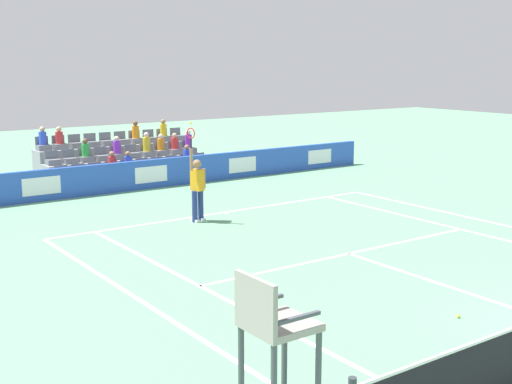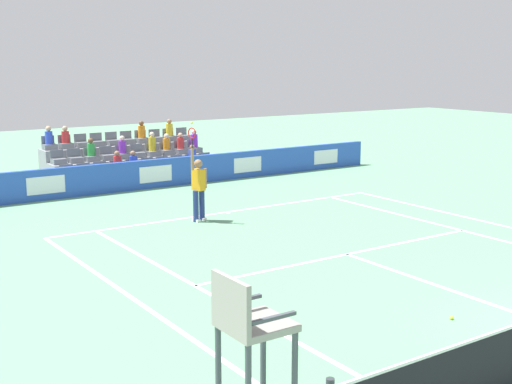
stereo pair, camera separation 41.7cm
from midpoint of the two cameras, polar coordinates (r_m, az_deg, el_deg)
name	(u,v)px [view 1 (the left image)]	position (r m, az deg, el deg)	size (l,w,h in m)	color
line_baseline	(224,212)	(20.78, -3.24, -1.70)	(10.97, 0.10, 0.01)	white
line_service	(349,254)	(16.53, 6.99, -5.09)	(8.23, 0.10, 0.01)	white
line_centre_service	(458,290)	(14.45, 15.63, -7.81)	(0.10, 6.40, 0.01)	white
line_singles_sideline_left	(212,292)	(13.83, -4.56, -8.28)	(0.10, 11.89, 0.01)	white
line_singles_sideline_right	(474,233)	(19.19, 17.06, -3.24)	(0.10, 11.89, 0.01)	white
line_doubles_sideline_left	(149,306)	(13.23, -9.73, -9.32)	(0.10, 11.89, 0.01)	white
line_doubles_sideline_right	(506,226)	(20.27, 19.44, -2.64)	(0.10, 11.89, 0.01)	white
line_centre_mark	(226,213)	(20.70, -3.09, -1.75)	(0.10, 0.20, 0.01)	white
sponsor_barrier	(150,174)	(24.89, -9.27, 1.49)	(19.70, 0.22, 1.03)	blue
tennis_player	(197,187)	(19.51, -5.50, 0.40)	(0.54, 0.41, 2.85)	navy
umpire_chair	(274,346)	(7.57, -0.12, -12.66)	(0.70, 0.70, 2.34)	#474C54
stadium_stand	(123,165)	(26.96, -11.42, 2.24)	(6.20, 2.85, 2.15)	gray
loose_tennis_ball	(458,316)	(12.95, 15.54, -9.89)	(0.07, 0.07, 0.07)	#D1E533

